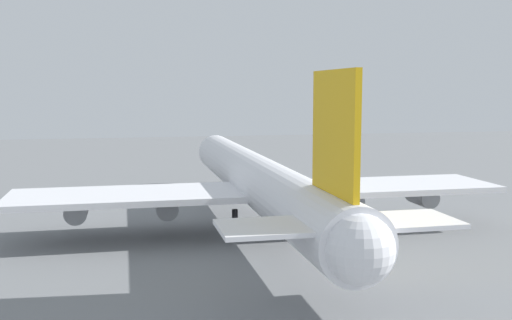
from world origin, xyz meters
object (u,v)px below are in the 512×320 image
at_px(safety_cone_nose, 230,183).
at_px(cargo_airplane, 257,181).
at_px(cargo_container_fore, 455,188).
at_px(cargo_loader, 290,183).

bearing_deg(safety_cone_nose, cargo_airplane, 175.74).
bearing_deg(safety_cone_nose, cargo_container_fore, -115.43).
bearing_deg(cargo_airplane, cargo_container_fore, -65.95).
height_order(cargo_loader, cargo_container_fore, cargo_loader).
distance_m(cargo_airplane, cargo_loader, 28.03).
height_order(cargo_airplane, safety_cone_nose, cargo_airplane).
relative_size(cargo_airplane, safety_cone_nose, 102.36).
relative_size(cargo_loader, cargo_container_fore, 1.23).
bearing_deg(safety_cone_nose, cargo_loader, -131.07).
xyz_separation_m(cargo_container_fore, safety_cone_nose, (16.43, 34.55, -0.52)).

